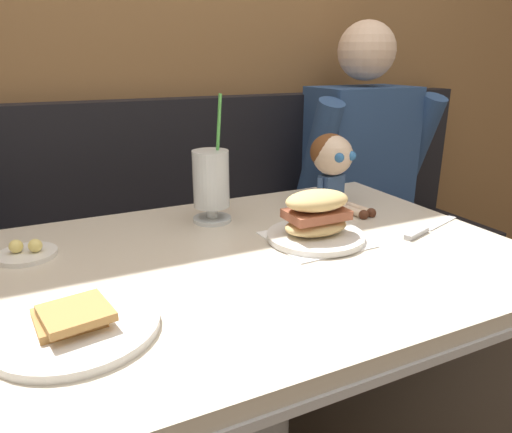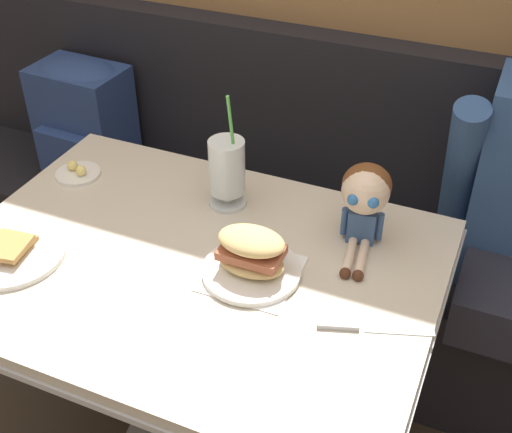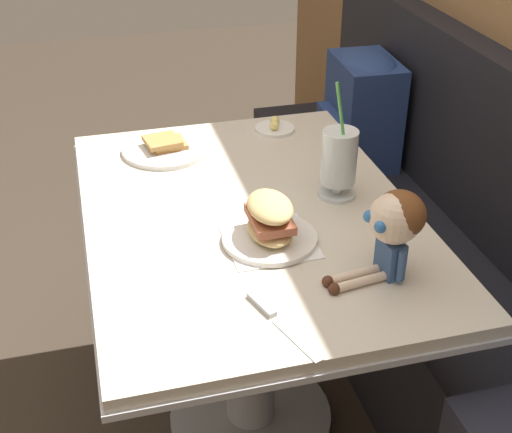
# 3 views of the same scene
# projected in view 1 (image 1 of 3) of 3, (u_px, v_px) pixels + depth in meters

# --- Properties ---
(wood_panel_wall) EXTENTS (4.40, 0.08, 2.40)m
(wood_panel_wall) POSITION_uv_depth(u_px,v_px,m) (147.00, 36.00, 1.60)
(wood_panel_wall) COLOR olive
(wood_panel_wall) RESTS_ON ground
(booth_bench) EXTENTS (2.60, 0.48, 1.00)m
(booth_bench) POSITION_uv_depth(u_px,v_px,m) (181.00, 297.00, 1.67)
(booth_bench) COLOR black
(booth_bench) RESTS_ON ground
(diner_table) EXTENTS (1.11, 0.81, 0.74)m
(diner_table) POSITION_uv_depth(u_px,v_px,m) (260.00, 333.00, 1.07)
(diner_table) COLOR beige
(diner_table) RESTS_ON ground
(toast_plate) EXTENTS (0.25, 0.25, 0.04)m
(toast_plate) POSITION_uv_depth(u_px,v_px,m) (75.00, 325.00, 0.71)
(toast_plate) COLOR white
(toast_plate) RESTS_ON diner_table
(milkshake_glass) EXTENTS (0.10, 0.10, 0.31)m
(milkshake_glass) POSITION_uv_depth(u_px,v_px,m) (211.00, 182.00, 1.16)
(milkshake_glass) COLOR silver
(milkshake_glass) RESTS_ON diner_table
(sandwich_plate) EXTENTS (0.22, 0.22, 0.12)m
(sandwich_plate) POSITION_uv_depth(u_px,v_px,m) (316.00, 221.00, 1.06)
(sandwich_plate) COLOR white
(sandwich_plate) RESTS_ON diner_table
(butter_saucer) EXTENTS (0.12, 0.12, 0.04)m
(butter_saucer) POSITION_uv_depth(u_px,v_px,m) (27.00, 252.00, 0.98)
(butter_saucer) COLOR white
(butter_saucer) RESTS_ON diner_table
(butter_knife) EXTENTS (0.23, 0.09, 0.01)m
(butter_knife) POSITION_uv_depth(u_px,v_px,m) (423.00, 230.00, 1.12)
(butter_knife) COLOR silver
(butter_knife) RESTS_ON diner_table
(seated_doll) EXTENTS (0.13, 0.23, 0.20)m
(seated_doll) POSITION_uv_depth(u_px,v_px,m) (333.00, 159.00, 1.29)
(seated_doll) COLOR #385689
(seated_doll) RESTS_ON diner_table
(diner_patron) EXTENTS (0.55, 0.48, 0.81)m
(diner_patron) POSITION_uv_depth(u_px,v_px,m) (365.00, 165.00, 1.80)
(diner_patron) COLOR #2D4C7F
(diner_patron) RESTS_ON booth_bench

